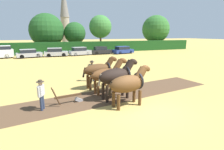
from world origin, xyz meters
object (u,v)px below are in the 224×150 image
at_px(tree_center, 100,27).
at_px(parked_car_center_left, 56,52).
at_px(tree_center_left, 75,33).
at_px(draft_horse_lead_left, 129,83).
at_px(draft_horse_lead_right, 117,76).
at_px(parked_car_left, 29,54).
at_px(farmer_at_plow, 41,93).
at_px(tree_center_right, 156,29).
at_px(church_spire, 65,13).
at_px(draft_horse_trail_left, 108,74).
at_px(parked_car_center, 80,51).
at_px(draft_horse_trail_right, 99,70).
at_px(parked_car_right, 123,50).
at_px(parked_car_center_right, 101,50).
at_px(plow, 71,98).
at_px(tree_left, 47,31).
at_px(farmer_beside_team, 92,69).

height_order(tree_center, parked_car_center_left, tree_center).
relative_size(tree_center_left, draft_horse_lead_left, 2.33).
bearing_deg(tree_center, draft_horse_lead_right, -105.83).
distance_m(draft_horse_lead_right, parked_car_left, 23.71).
xyz_separation_m(farmer_at_plow, parked_car_left, (-2.08, 22.96, -0.25)).
height_order(tree_center_right, church_spire, church_spire).
height_order(church_spire, parked_car_left, church_spire).
relative_size(draft_horse_lead_right, parked_car_left, 0.67).
distance_m(draft_horse_lead_left, draft_horse_lead_right, 1.27).
height_order(draft_horse_lead_left, draft_horse_trail_left, draft_horse_trail_left).
xyz_separation_m(tree_center_right, church_spire, (-19.78, 29.37, 6.31)).
bearing_deg(tree_center_left, parked_car_center, -93.99).
relative_size(draft_horse_trail_right, parked_car_right, 0.62).
relative_size(parked_car_left, parked_car_center, 1.01).
distance_m(tree_center, church_spire, 30.76).
bearing_deg(parked_car_center_left, tree_center_right, 20.51).
bearing_deg(parked_car_center_right, plow, -111.86).
bearing_deg(tree_center_left, tree_center_right, -0.58).
bearing_deg(parked_car_center_right, parked_car_center, -175.83).
height_order(parked_car_center_right, parked_car_right, parked_car_center_right).
height_order(draft_horse_lead_right, parked_car_center_left, draft_horse_lead_right).
bearing_deg(tree_left, parked_car_left, -110.56).
height_order(farmer_at_plow, parked_car_right, farmer_at_plow).
xyz_separation_m(tree_left, draft_horse_lead_right, (3.02, -31.73, -3.12)).
bearing_deg(draft_horse_trail_right, parked_car_center_left, 87.10).
xyz_separation_m(farmer_beside_team, parked_car_left, (-5.98, 18.38, -0.34)).
bearing_deg(church_spire, draft_horse_trail_right, -94.57).
bearing_deg(tree_center_left, parked_car_center_left, -121.05).
xyz_separation_m(farmer_beside_team, parked_car_right, (11.27, 18.36, -0.32)).
xyz_separation_m(church_spire, parked_car_left, (-10.64, -37.37, -10.74)).
height_order(draft_horse_trail_left, farmer_at_plow, draft_horse_trail_left).
bearing_deg(tree_center_right, plow, -131.27).
height_order(draft_horse_trail_right, parked_car_right, draft_horse_trail_right).
xyz_separation_m(tree_center, draft_horse_lead_right, (-8.60, -30.33, -4.07)).
bearing_deg(tree_center_right, draft_horse_lead_left, -126.69).
height_order(draft_horse_trail_right, parked_car_center_right, draft_horse_trail_right).
bearing_deg(tree_center, parked_car_right, -73.06).
xyz_separation_m(tree_left, parked_car_center_right, (9.50, -8.30, -3.82)).
relative_size(farmer_at_plow, farmer_beside_team, 0.93).
xyz_separation_m(tree_center_left, parked_car_right, (8.08, -8.23, -3.36)).
xyz_separation_m(tree_center_left, farmer_beside_team, (-3.18, -26.59, -3.03)).
bearing_deg(parked_car_center_right, farmer_beside_team, -109.97).
distance_m(church_spire, farmer_at_plow, 61.83).
height_order(farmer_beside_team, parked_car_center_left, farmer_beside_team).
relative_size(church_spire, parked_car_right, 4.79).
distance_m(draft_horse_trail_left, parked_car_left, 22.46).
bearing_deg(farmer_beside_team, tree_center, 3.31).
bearing_deg(draft_horse_lead_left, tree_center_left, 77.66).
relative_size(church_spire, farmer_beside_team, 12.49).
relative_size(draft_horse_lead_left, parked_car_center, 0.67).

